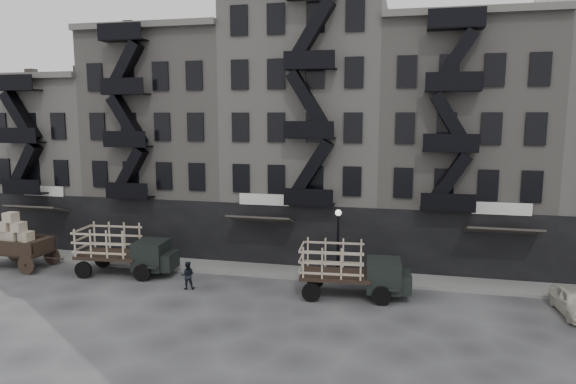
% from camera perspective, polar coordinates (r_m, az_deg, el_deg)
% --- Properties ---
extents(ground, '(140.00, 140.00, 0.00)m').
position_cam_1_polar(ground, '(28.22, -1.40, -11.24)').
color(ground, '#38383A').
rests_on(ground, ground).
extents(sidewalk, '(55.00, 2.50, 0.15)m').
position_cam_1_polar(sidewalk, '(31.65, 0.33, -8.87)').
color(sidewalk, slate).
rests_on(sidewalk, ground).
extents(building_west, '(10.00, 11.35, 13.20)m').
position_cam_1_polar(building_west, '(44.57, -23.75, 3.28)').
color(building_west, '#9A968E').
rests_on(building_west, ground).
extents(building_midwest, '(10.00, 11.35, 16.20)m').
position_cam_1_polar(building_midwest, '(39.29, -12.07, 5.39)').
color(building_midwest, gray).
rests_on(building_midwest, ground).
extents(building_center, '(10.00, 11.35, 18.20)m').
position_cam_1_polar(building_center, '(36.15, 2.49, 6.89)').
color(building_center, '#9A968E').
rests_on(building_center, ground).
extents(building_mideast, '(10.00, 11.35, 16.20)m').
position_cam_1_polar(building_mideast, '(35.73, 18.50, 4.83)').
color(building_mideast, gray).
rests_on(building_mideast, ground).
extents(lamp_post, '(0.36, 0.36, 4.28)m').
position_cam_1_polar(lamp_post, '(29.33, 5.57, -4.83)').
color(lamp_post, black).
rests_on(lamp_post, ground).
extents(wagon, '(4.33, 2.51, 3.56)m').
position_cam_1_polar(wagon, '(36.52, -27.96, -4.34)').
color(wagon, black).
rests_on(wagon, ground).
extents(stake_truck_west, '(6.03, 2.82, 2.95)m').
position_cam_1_polar(stake_truck_west, '(32.57, -17.77, -5.84)').
color(stake_truck_west, black).
rests_on(stake_truck_west, ground).
extents(stake_truck_east, '(5.88, 2.76, 2.87)m').
position_cam_1_polar(stake_truck_east, '(27.55, 7.05, -8.21)').
color(stake_truck_east, black).
rests_on(stake_truck_east, ground).
extents(car_east, '(1.75, 3.80, 1.26)m').
position_cam_1_polar(car_east, '(28.80, 29.25, -10.63)').
color(car_east, beige).
rests_on(car_east, ground).
extents(pedestrian_mid, '(0.92, 0.82, 1.56)m').
position_cam_1_polar(pedestrian_mid, '(29.24, -11.11, -9.07)').
color(pedestrian_mid, black).
rests_on(pedestrian_mid, ground).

